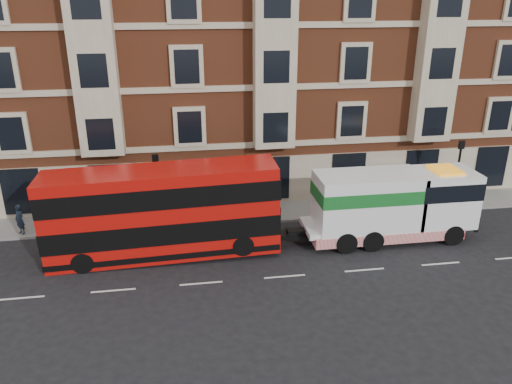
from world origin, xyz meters
TOP-DOWN VIEW (x-y plane):
  - ground at (0.00, 0.00)m, footprint 120.00×120.00m
  - sidewalk at (0.00, 7.50)m, footprint 90.00×3.00m
  - victorian_terrace at (0.50, 15.00)m, footprint 45.00×12.00m
  - lamp_post_west at (-6.00, 6.20)m, footprint 0.35×0.15m
  - lamp_post_east at (12.00, 6.20)m, footprint 0.35×0.15m
  - double_decker_bus at (-5.67, 3.06)m, footprint 11.59×2.66m
  - tow_truck at (6.39, 3.06)m, footprint 9.28×2.74m
  - pedestrian at (-13.64, 6.51)m, footprint 0.74×0.72m

SIDE VIEW (x-z plane):
  - ground at x=0.00m, z-range 0.00..0.00m
  - sidewalk at x=0.00m, z-range 0.00..0.15m
  - pedestrian at x=-13.64m, z-range 0.15..1.87m
  - tow_truck at x=6.39m, z-range 0.12..3.98m
  - double_decker_bus at x=-5.67m, z-range 0.14..4.83m
  - lamp_post_west at x=-6.00m, z-range 0.50..4.85m
  - lamp_post_east at x=12.00m, z-range 0.50..4.85m
  - victorian_terrace at x=0.50m, z-range -0.13..20.27m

